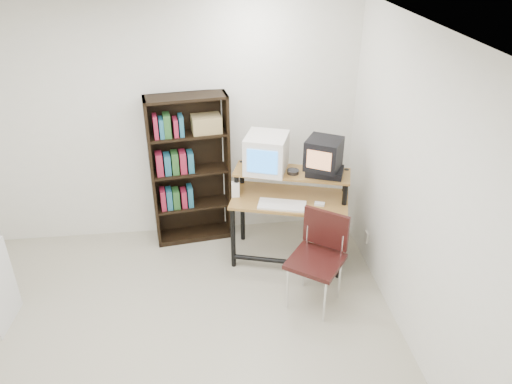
{
  "coord_description": "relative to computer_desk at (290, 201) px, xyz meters",
  "views": [
    {
      "loc": [
        0.32,
        -3.03,
        3.26
      ],
      "look_at": [
        0.81,
        1.1,
        0.94
      ],
      "focal_mm": 35.0,
      "sensor_mm": 36.0,
      "label": 1
    }
  ],
  "objects": [
    {
      "name": "pc_tower",
      "position": [
        0.38,
        -0.17,
        -0.48
      ],
      "size": [
        0.24,
        0.47,
        0.42
      ],
      "primitive_type": "cube",
      "rotation": [
        0.0,
        0.0,
        -0.08
      ],
      "color": "black",
      "rests_on": "floor"
    },
    {
      "name": "vcr",
      "position": [
        0.34,
        -0.01,
        0.32
      ],
      "size": [
        0.43,
        0.37,
        0.08
      ],
      "primitive_type": "cube",
      "rotation": [
        0.0,
        0.0,
        -0.37
      ],
      "color": "black",
      "rests_on": "computer_desk"
    },
    {
      "name": "crt_tv",
      "position": [
        0.32,
        0.0,
        0.52
      ],
      "size": [
        0.44,
        0.43,
        0.31
      ],
      "rotation": [
        0.0,
        0.0,
        -0.52
      ],
      "color": "black",
      "rests_on": "vcr"
    },
    {
      "name": "desk_speaker",
      "position": [
        -0.55,
        0.1,
        0.12
      ],
      "size": [
        0.08,
        0.08,
        0.17
      ],
      "primitive_type": "cube",
      "rotation": [
        0.0,
        0.0,
        -0.05
      ],
      "color": "white",
      "rests_on": "computer_desk"
    },
    {
      "name": "cd_spindle",
      "position": [
        0.03,
        0.05,
        0.31
      ],
      "size": [
        0.14,
        0.14,
        0.05
      ],
      "primitive_type": "cylinder",
      "rotation": [
        0.0,
        0.0,
        -0.2
      ],
      "color": "#26262B",
      "rests_on": "computer_desk"
    },
    {
      "name": "ceiling",
      "position": [
        -1.19,
        -1.32,
        1.91
      ],
      "size": [
        4.0,
        4.0,
        0.01
      ],
      "primitive_type": "cube",
      "color": "white",
      "rests_on": "back_wall"
    },
    {
      "name": "school_chair",
      "position": [
        0.15,
        -0.71,
        -0.12
      ],
      "size": [
        0.64,
        0.64,
        0.91
      ],
      "rotation": [
        0.0,
        0.0,
        -0.63
      ],
      "color": "black",
      "rests_on": "floor"
    },
    {
      "name": "crt_monitor",
      "position": [
        -0.22,
        0.18,
        0.48
      ],
      "size": [
        0.51,
        0.51,
        0.38
      ],
      "rotation": [
        0.0,
        0.0,
        -0.34
      ],
      "color": "white",
      "rests_on": "computer_desk"
    },
    {
      "name": "bookshelf",
      "position": [
        -1.01,
        0.53,
        0.18
      ],
      "size": [
        0.87,
        0.39,
        1.68
      ],
      "rotation": [
        0.0,
        0.0,
        0.13
      ],
      "color": "black",
      "rests_on": "floor"
    },
    {
      "name": "mouse",
      "position": [
        0.26,
        -0.19,
        0.06
      ],
      "size": [
        0.11,
        0.09,
        0.03
      ],
      "primitive_type": "cube",
      "rotation": [
        0.0,
        0.0,
        -0.35
      ],
      "color": "white",
      "rests_on": "mousepad"
    },
    {
      "name": "right_wall",
      "position": [
        0.81,
        -1.32,
        0.61
      ],
      "size": [
        0.01,
        4.0,
        2.6
      ],
      "primitive_type": "cube",
      "color": "white",
      "rests_on": "floor"
    },
    {
      "name": "back_wall",
      "position": [
        -1.19,
        0.68,
        0.61
      ],
      "size": [
        4.0,
        0.01,
        2.6
      ],
      "primitive_type": "cube",
      "color": "white",
      "rests_on": "floor"
    },
    {
      "name": "keyboard",
      "position": [
        -0.11,
        -0.16,
        0.05
      ],
      "size": [
        0.51,
        0.33,
        0.03
      ],
      "primitive_type": "cube",
      "rotation": [
        0.0,
        0.0,
        -0.28
      ],
      "color": "white",
      "rests_on": "computer_desk"
    },
    {
      "name": "mousepad",
      "position": [
        0.26,
        -0.2,
        0.04
      ],
      "size": [
        0.23,
        0.19,
        0.01
      ],
      "primitive_type": "cube",
      "rotation": [
        0.0,
        0.0,
        -0.04
      ],
      "color": "black",
      "rests_on": "computer_desk"
    },
    {
      "name": "computer_desk",
      "position": [
        0.0,
        0.0,
        0.0
      ],
      "size": [
        1.29,
        0.9,
        0.98
      ],
      "rotation": [
        0.0,
        0.0,
        -0.29
      ],
      "color": "olive",
      "rests_on": "floor"
    },
    {
      "name": "floor",
      "position": [
        -1.19,
        -1.32,
        -0.69
      ],
      "size": [
        4.0,
        4.0,
        0.01
      ],
      "primitive_type": "cube",
      "color": "beige",
      "rests_on": "ground"
    },
    {
      "name": "wall_outlet",
      "position": [
        0.8,
        -0.17,
        -0.39
      ],
      "size": [
        0.02,
        0.08,
        0.12
      ],
      "primitive_type": "cube",
      "color": "beige",
      "rests_on": "right_wall"
    }
  ]
}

